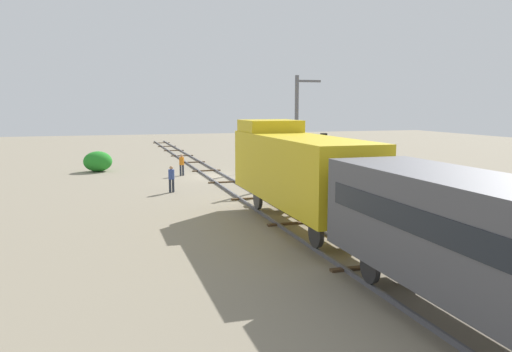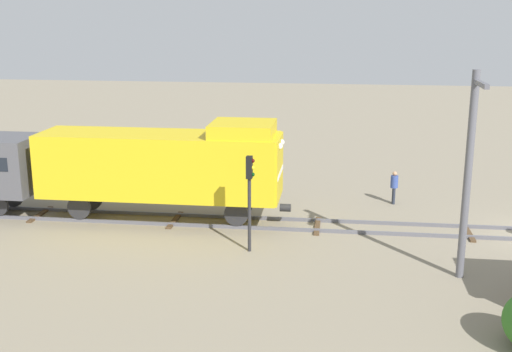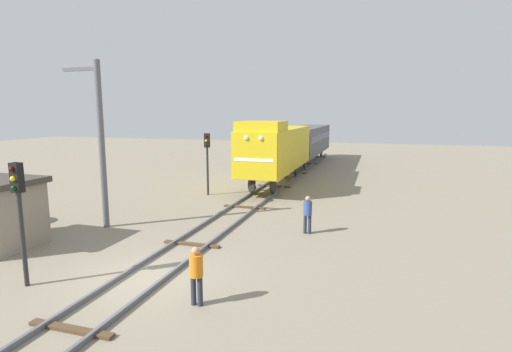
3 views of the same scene
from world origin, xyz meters
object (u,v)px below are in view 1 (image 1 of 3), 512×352
Objects in this scene: locomotive at (296,166)px; traffic_signal_near at (248,140)px; catenary_mast at (297,126)px; worker_near_track at (182,163)px; relay_hut at (308,157)px; traffic_signal_mid at (323,155)px; worker_by_signal at (171,177)px.

locomotive is 18.99m from traffic_signal_near.
worker_near_track is at bearing -37.75° from catenary_mast.
catenary_mast reaches higher than relay_hut.
traffic_signal_near reaches higher than relay_hut.
locomotive is 3.01× the size of traffic_signal_near.
traffic_signal_mid is at bearing 100.74° from worker_near_track.
locomotive is at bearing 80.30° from traffic_signal_near.
traffic_signal_mid is 1.14× the size of relay_hut.
traffic_signal_mid reaches higher than worker_by_signal.
traffic_signal_mid is 2.35× the size of worker_by_signal.
worker_near_track is at bearing -67.29° from traffic_signal_mid.
locomotive is 1.52× the size of catenary_mast.
traffic_signal_near is 14.27m from traffic_signal_mid.
traffic_signal_mid is at bearing 90.80° from traffic_signal_near.
locomotive is at bearing 52.60° from traffic_signal_mid.
traffic_signal_mid is (-0.20, 14.27, 0.09)m from traffic_signal_near.
worker_by_signal is at bearing 64.52° from worker_near_track.
catenary_mast is at bearing -101.64° from traffic_signal_mid.
traffic_signal_near is at bearing 172.21° from worker_near_track.
catenary_mast is at bearing -112.02° from locomotive.
worker_near_track is at bearing -82.53° from locomotive.
worker_by_signal is 0.22× the size of catenary_mast.
worker_near_track is 7.71m from worker_by_signal.
catenary_mast reaches higher than worker_near_track.
worker_by_signal is at bearing -68.76° from locomotive.
worker_near_track is 0.49× the size of relay_hut.
worker_near_track is 9.92m from catenary_mast.
relay_hut is (-2.44, -3.70, -2.66)m from catenary_mast.
locomotive is 6.82× the size of worker_near_track.
worker_near_track is (2.40, -18.30, -1.78)m from locomotive.
relay_hut is at bearing -109.19° from traffic_signal_mid.
worker_by_signal is 12.90m from relay_hut.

